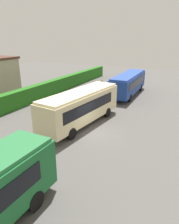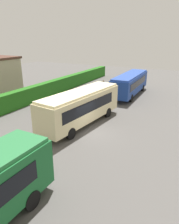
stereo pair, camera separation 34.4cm
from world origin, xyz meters
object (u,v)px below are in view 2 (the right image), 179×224
person_left (103,86)px  person_center (117,86)px  bus_cream (81,105)px  bus_blue (130,83)px

person_left → person_center: person_left is taller
bus_cream → person_left: bus_cream is taller
bus_blue → person_left: bus_blue is taller
bus_cream → person_center: (13.72, 1.48, -1.02)m
bus_cream → person_left: 12.76m
person_left → person_center: (1.38, -1.66, -0.12)m
bus_cream → person_center: bearing=13.3°
bus_blue → person_center: size_ratio=6.42×
bus_blue → person_left: size_ratio=5.71×
bus_cream → bus_blue: 12.64m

